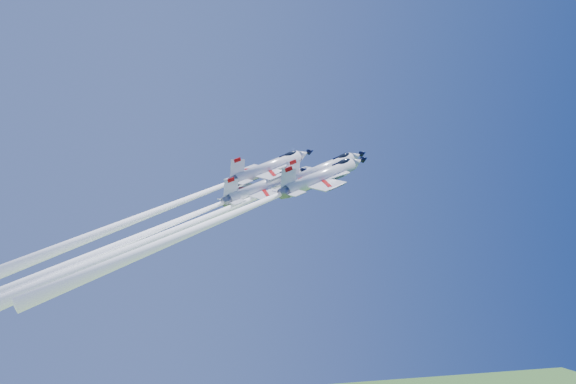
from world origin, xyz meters
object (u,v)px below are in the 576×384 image
object	(u,v)px
jet_lead	(201,220)
jet_right	(230,216)
jet_left	(169,206)
jet_slot	(142,236)

from	to	relation	value
jet_lead	jet_right	world-z (taller)	jet_lead
jet_lead	jet_left	xyz separation A→B (m)	(-4.21, 3.92, 2.24)
jet_left	jet_right	bearing A→B (deg)	25.18
jet_slot	jet_right	bearing A→B (deg)	57.66
jet_right	jet_slot	size ratio (longest dim) A/B	0.92
jet_left	jet_right	distance (m)	11.05
jet_right	jet_slot	distance (m)	12.86
jet_lead	jet_left	bearing A→B (deg)	-153.52
jet_lead	jet_right	size ratio (longest dim) A/B	1.21
jet_left	jet_right	world-z (taller)	jet_left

